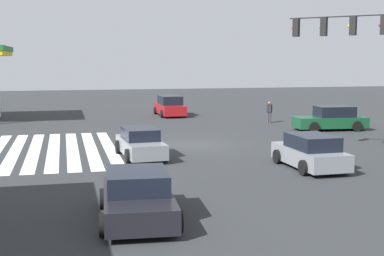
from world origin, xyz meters
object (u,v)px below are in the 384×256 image
at_px(car_3, 138,197).
at_px(pedestrian, 269,111).
at_px(traffic_signal_mast, 373,47).
at_px(car_5, 170,106).
at_px(car_0, 140,143).
at_px(car_4, 310,152).
at_px(car_2, 331,119).

xyz_separation_m(car_3, pedestrian, (-21.63, 12.67, 0.21)).
height_order(traffic_signal_mast, car_5, traffic_signal_mast).
bearing_deg(traffic_signal_mast, car_3, 74.35).
relative_size(car_0, car_3, 1.00).
xyz_separation_m(traffic_signal_mast, car_0, (-3.49, -9.92, -4.51)).
relative_size(traffic_signal_mast, car_3, 1.54).
distance_m(traffic_signal_mast, car_4, 5.61).
relative_size(car_4, pedestrian, 2.66).
bearing_deg(pedestrian, traffic_signal_mast, 37.96).
distance_m(car_2, car_4, 13.26).
bearing_deg(car_3, car_4, 128.61).
bearing_deg(car_3, car_2, 142.27).
height_order(car_0, car_5, car_5).
bearing_deg(car_2, car_4, 62.61).
relative_size(car_0, car_5, 0.93).
relative_size(car_2, car_4, 1.15).
height_order(car_2, pedestrian, car_2).
bearing_deg(car_0, car_5, 161.03).
bearing_deg(traffic_signal_mast, car_5, -32.56).
distance_m(traffic_signal_mast, pedestrian, 15.86).
xyz_separation_m(car_2, car_3, (16.85, -15.12, -0.07)).
bearing_deg(car_3, traffic_signal_mast, 123.52).
bearing_deg(car_0, car_2, 113.35).
bearing_deg(car_4, pedestrian, -16.84).
height_order(car_4, car_5, car_5).
bearing_deg(pedestrian, car_3, 12.34).
relative_size(car_3, car_5, 0.93).
xyz_separation_m(car_2, car_4, (11.27, -6.99, -0.04)).
relative_size(traffic_signal_mast, car_2, 1.42).
bearing_deg(car_2, car_0, 31.40).
height_order(car_0, car_2, car_2).
relative_size(traffic_signal_mast, car_5, 1.42).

